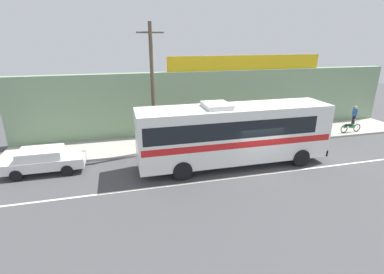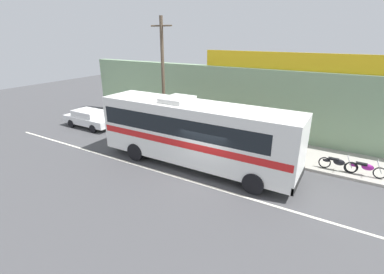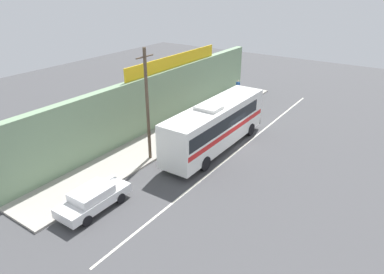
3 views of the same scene
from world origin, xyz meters
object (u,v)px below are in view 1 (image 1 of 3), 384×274
Objects in this scene: motorcycle_blue at (318,130)px; pedestrian_far_right at (355,114)px; motorcycle_red at (350,127)px; intercity_bus at (233,132)px; motorcycle_purple at (304,131)px; utility_pole at (153,88)px; parked_car at (44,160)px.

motorcycle_blue is 1.15× the size of pedestrian_far_right.
intercity_bus is at bearing -164.47° from motorcycle_red.
motorcycle_blue is at bearing 4.14° from motorcycle_purple.
motorcycle_red is at bearing -1.20° from motorcycle_blue.
motorcycle_red is at bearing 0.45° from utility_pole.
utility_pole reaches higher than motorcycle_purple.
motorcycle_purple is at bearing -179.56° from motorcycle_red.
pedestrian_far_right is (4.76, 1.65, 0.51)m from motorcycle_blue.
intercity_bus is at bearing -35.70° from utility_pole.
motorcycle_purple is at bearing 23.76° from intercity_bus.
motorcycle_red is at bearing 0.44° from motorcycle_purple.
utility_pole is 4.29× the size of motorcycle_purple.
intercity_bus is 6.11× the size of motorcycle_red.
pedestrian_far_right reaches higher than parked_car.
parked_car is 2.67× the size of pedestrian_far_right.
utility_pole is at bearing 144.30° from intercity_bus.
motorcycle_purple is at bearing 4.53° from parked_car.
parked_car is 17.59m from motorcycle_purple.
motorcycle_red is at bearing -137.18° from pedestrian_far_right.
utility_pole reaches higher than motorcycle_blue.
parked_car is 18.88m from motorcycle_blue.
motorcycle_blue is (-2.91, 0.06, 0.00)m from motorcycle_red.
motorcycle_blue is (18.82, 1.48, -0.17)m from parked_car.
parked_car is 7.41m from utility_pole.
pedestrian_far_right reaches higher than motorcycle_red.
intercity_bus is at bearing -159.70° from pedestrian_far_right.
utility_pole is 4.89× the size of pedestrian_far_right.
motorcycle_blue is at bearing 4.51° from parked_car.
motorcycle_red is 1.12× the size of pedestrian_far_right.
intercity_bus is 8.98m from motorcycle_blue.
utility_pole is 11.72m from motorcycle_purple.
utility_pole is at bearing -179.55° from motorcycle_red.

